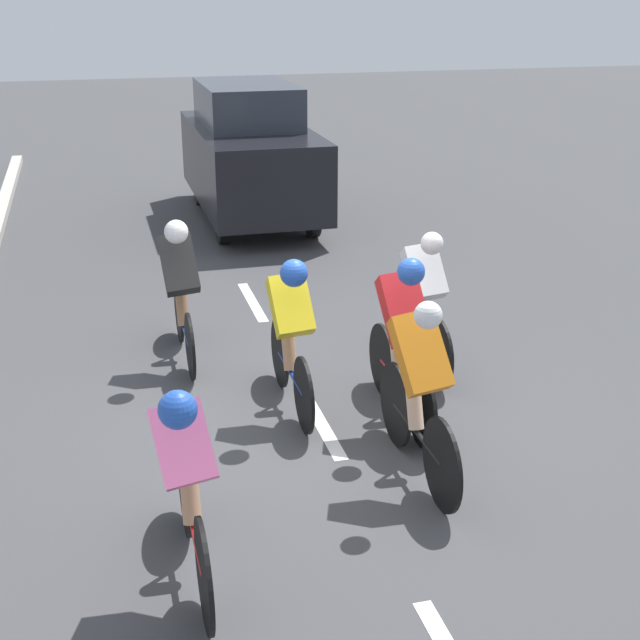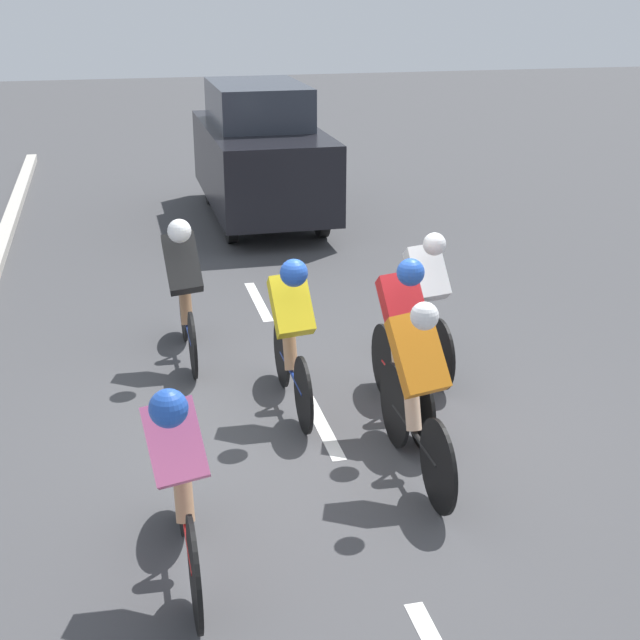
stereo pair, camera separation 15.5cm
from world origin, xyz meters
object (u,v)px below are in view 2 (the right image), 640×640
(cyclist_black, at_px, (184,285))
(cyclist_red, at_px, (403,335))
(cyclist_yellow, at_px, (292,329))
(cyclist_pink, at_px, (180,476))
(support_car, at_px, (260,153))
(cyclist_white, at_px, (426,297))
(cyclist_orange, at_px, (417,386))

(cyclist_black, distance_m, cyclist_red, 2.45)
(cyclist_black, distance_m, cyclist_yellow, 1.57)
(cyclist_pink, xyz_separation_m, cyclist_red, (-2.02, -1.76, 0.05))
(cyclist_yellow, relative_size, support_car, 0.40)
(cyclist_black, xyz_separation_m, cyclist_white, (-2.24, 0.77, -0.05))
(cyclist_black, height_order, cyclist_yellow, cyclist_black)
(cyclist_pink, bearing_deg, support_car, -102.86)
(cyclist_pink, relative_size, cyclist_yellow, 1.06)
(cyclist_pink, height_order, cyclist_orange, cyclist_orange)
(cyclist_pink, distance_m, cyclist_red, 2.68)
(cyclist_orange, bearing_deg, cyclist_red, -102.07)
(cyclist_white, bearing_deg, cyclist_yellow, 22.00)
(cyclist_yellow, bearing_deg, cyclist_white, -158.00)
(cyclist_pink, height_order, cyclist_yellow, cyclist_yellow)
(cyclist_red, height_order, cyclist_yellow, cyclist_red)
(cyclist_black, relative_size, cyclist_yellow, 1.01)
(cyclist_orange, xyz_separation_m, support_car, (-0.25, -8.23, 0.27))
(cyclist_yellow, height_order, cyclist_orange, cyclist_orange)
(cyclist_yellow, bearing_deg, cyclist_black, -59.23)
(cyclist_red, height_order, support_car, support_car)
(cyclist_yellow, distance_m, support_car, 6.93)
(cyclist_white, distance_m, cyclist_orange, 2.08)
(cyclist_white, relative_size, support_car, 0.41)
(cyclist_pink, bearing_deg, cyclist_black, -95.71)
(cyclist_red, bearing_deg, cyclist_white, -119.12)
(cyclist_pink, xyz_separation_m, cyclist_yellow, (-1.16, -2.20, 0.02))
(cyclist_pink, distance_m, support_car, 9.31)
(cyclist_pink, relative_size, support_car, 0.42)
(cyclist_orange, distance_m, support_car, 8.23)
(cyclist_red, xyz_separation_m, cyclist_orange, (0.20, 0.91, -0.03))
(cyclist_black, relative_size, cyclist_orange, 0.96)
(cyclist_white, distance_m, support_car, 6.32)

